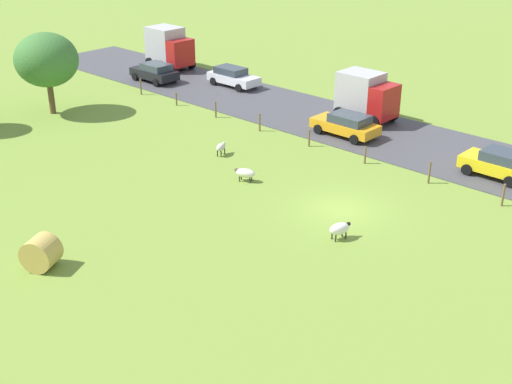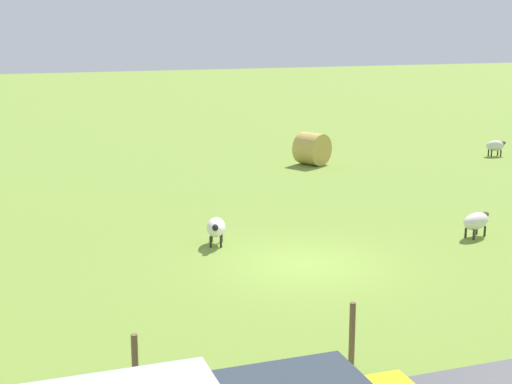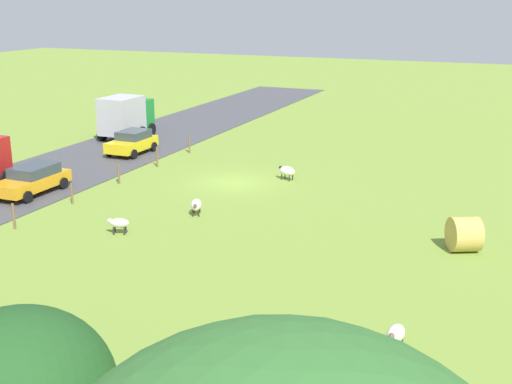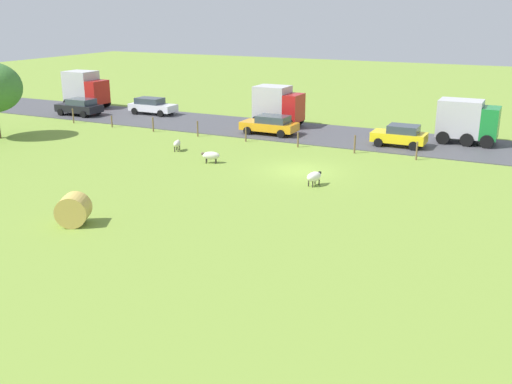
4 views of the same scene
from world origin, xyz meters
TOP-DOWN VIEW (x-y plane):
  - ground_plane at (0.00, 0.00)m, footprint 160.00×160.00m
  - road_strip at (10.98, 0.00)m, footprint 8.00×80.00m
  - sheep_0 at (-0.78, 6.08)m, footprint 0.92×1.27m
  - sheep_1 at (-12.58, 15.49)m, footprint 0.60×1.07m
  - sheep_2 at (-2.64, -1.82)m, footprint 1.21×0.86m
  - sheep_3 at (1.12, 9.97)m, footprint 1.06×0.73m
  - hay_bale_0 at (-13.53, 6.03)m, footprint 1.73×1.86m
  - fence_post_0 at (6.02, -5.85)m, footprint 0.12×0.12m
  - fence_post_1 at (6.02, -1.57)m, footprint 0.12×0.12m
  - fence_post_2 at (6.02, 2.71)m, footprint 0.12×0.12m
  - fence_post_3 at (6.02, 6.98)m, footprint 0.12×0.12m
  - fence_post_4 at (6.02, 11.26)m, footprint 0.12×0.12m
  - truck_2 at (12.60, -8.13)m, footprint 2.62×4.29m
  - car_0 at (9.12, 6.36)m, footprint 2.16×4.50m
  - car_1 at (9.39, -3.96)m, footprint 2.12×3.88m

SIDE VIEW (x-z plane):
  - ground_plane at x=0.00m, z-range 0.00..0.00m
  - road_strip at x=10.98m, z-range 0.00..0.06m
  - sheep_0 at x=-0.78m, z-range 0.12..0.89m
  - sheep_1 at x=-12.58m, z-range 0.13..0.91m
  - sheep_3 at x=1.12m, z-range 0.15..0.91m
  - sheep_2 at x=-2.64m, z-range 0.13..0.95m
  - fence_post_2 at x=6.02m, z-range 0.00..1.09m
  - fence_post_3 at x=6.02m, z-range 0.00..1.12m
  - fence_post_4 at x=6.02m, z-range 0.00..1.24m
  - fence_post_0 at x=6.02m, z-range 0.00..1.24m
  - fence_post_1 at x=6.02m, z-range 0.00..1.29m
  - hay_bale_0 at x=-13.53m, z-range 0.00..1.48m
  - car_0 at x=9.12m, z-range 0.10..1.61m
  - car_1 at x=9.39m, z-range 0.09..1.66m
  - truck_2 at x=12.60m, z-range 0.17..3.37m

